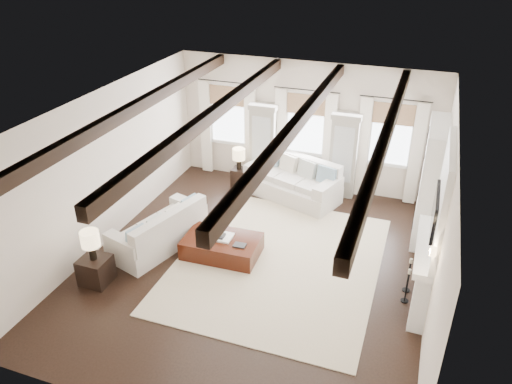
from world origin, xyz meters
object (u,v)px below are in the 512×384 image
(side_table_front, at_px, (96,270))
(sofa_back, at_px, (294,182))
(ottoman, at_px, (222,247))
(side_table_back, at_px, (239,178))
(sofa_left, at_px, (161,232))

(side_table_front, bearing_deg, sofa_back, 60.31)
(ottoman, xyz_separation_m, side_table_back, (-0.75, 2.90, 0.07))
(sofa_left, relative_size, side_table_front, 4.34)
(side_table_back, bearing_deg, side_table_front, -104.17)
(sofa_back, distance_m, ottoman, 3.00)
(sofa_back, xyz_separation_m, sofa_left, (-2.00, -3.06, -0.03))
(sofa_back, relative_size, sofa_left, 1.10)
(ottoman, distance_m, side_table_front, 2.47)
(sofa_back, relative_size, side_table_back, 4.74)
(ottoman, bearing_deg, sofa_back, 74.80)
(ottoman, height_order, side_table_front, side_table_front)
(side_table_front, height_order, side_table_back, side_table_back)
(sofa_left, bearing_deg, side_table_back, 79.56)
(sofa_left, bearing_deg, side_table_front, -111.56)
(sofa_left, xyz_separation_m, side_table_back, (0.56, 3.04, -0.09))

